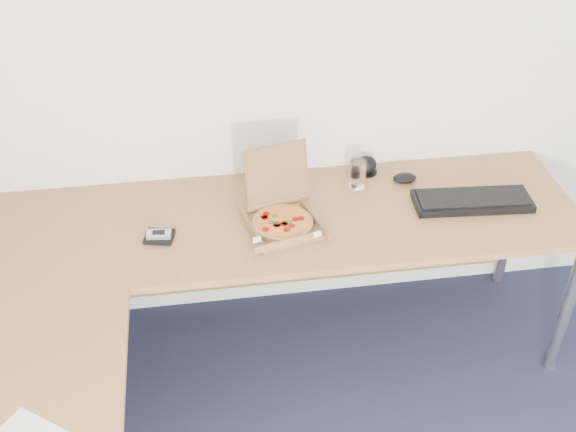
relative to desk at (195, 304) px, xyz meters
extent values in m
cube|color=#A6713E|center=(0.32, 0.43, 0.01)|extent=(2.50, 0.70, 0.03)
cylinder|color=gray|center=(1.52, 0.73, -0.35)|extent=(0.05, 0.05, 0.70)
cube|color=#97683D|center=(0.36, 0.36, 0.03)|extent=(0.27, 0.27, 0.01)
cube|color=#97683D|center=(0.36, 0.51, 0.17)|extent=(0.27, 0.05, 0.26)
cylinder|color=tan|center=(0.36, 0.36, 0.05)|extent=(0.24, 0.24, 0.02)
cylinder|color=red|center=(0.36, 0.36, 0.06)|extent=(0.21, 0.21, 0.00)
cylinder|color=silver|center=(0.72, 0.60, 0.09)|extent=(0.07, 0.07, 0.12)
cube|color=black|center=(1.15, 0.40, 0.04)|extent=(0.49, 0.20, 0.03)
ellipsoid|color=black|center=(0.93, 0.61, 0.05)|extent=(0.12, 0.10, 0.04)
cube|color=black|center=(-0.12, 0.36, 0.04)|extent=(0.13, 0.11, 0.02)
cube|color=#B2B5BA|center=(-0.12, 0.35, 0.06)|extent=(0.10, 0.06, 0.02)
ellipsoid|color=black|center=(0.78, 0.71, 0.07)|extent=(0.10, 0.10, 0.08)
camera|label=1|loc=(0.05, -1.88, 1.71)|focal=44.72mm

